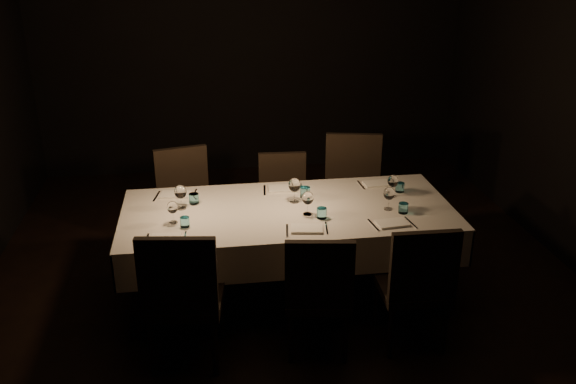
{
  "coord_description": "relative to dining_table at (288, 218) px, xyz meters",
  "views": [
    {
      "loc": [
        -0.61,
        -4.2,
        2.68
      ],
      "look_at": [
        0.0,
        0.0,
        0.9
      ],
      "focal_mm": 38.0,
      "sensor_mm": 36.0,
      "label": 1
    }
  ],
  "objects": [
    {
      "name": "place_setting_far_left",
      "position": [
        -0.8,
        0.22,
        0.15
      ],
      "size": [
        0.36,
        0.41,
        0.19
      ],
      "rotation": [
        0.0,
        0.0,
        -0.19
      ],
      "color": "silver",
      "rests_on": "dining_table"
    },
    {
      "name": "chair_far_right",
      "position": [
        0.7,
        0.76,
        -0.12
      ],
      "size": [
        0.6,
        0.6,
        1.05
      ],
      "rotation": [
        0.0,
        0.0,
        -0.2
      ],
      "color": "black",
      "rests_on": "ground"
    },
    {
      "name": "place_setting_near_right",
      "position": [
        0.76,
        -0.22,
        0.15
      ],
      "size": [
        0.34,
        0.4,
        0.18
      ],
      "rotation": [
        0.0,
        0.0,
        0.13
      ],
      "color": "silver",
      "rests_on": "dining_table"
    },
    {
      "name": "place_setting_far_center",
      "position": [
        0.07,
        0.22,
        0.15
      ],
      "size": [
        0.36,
        0.42,
        0.2
      ],
      "rotation": [
        0.0,
        0.0,
        -0.1
      ],
      "color": "silver",
      "rests_on": "dining_table"
    },
    {
      "name": "room",
      "position": [
        0.0,
        0.0,
        0.81
      ],
      "size": [
        5.01,
        6.01,
        3.01
      ],
      "color": "black",
      "rests_on": "ground"
    },
    {
      "name": "place_setting_near_center",
      "position": [
        0.14,
        -0.22,
        0.15
      ],
      "size": [
        0.34,
        0.41,
        0.18
      ],
      "rotation": [
        0.0,
        0.0,
        -0.13
      ],
      "color": "silver",
      "rests_on": "dining_table"
    },
    {
      "name": "chair_near_right",
      "position": [
        0.77,
        -0.8,
        -0.16
      ],
      "size": [
        0.47,
        0.47,
        0.96
      ],
      "rotation": [
        0.0,
        0.0,
        3.12
      ],
      "color": "black",
      "rests_on": "ground"
    },
    {
      "name": "chair_near_center",
      "position": [
        0.09,
        -0.78,
        -0.17
      ],
      "size": [
        0.51,
        0.51,
        0.93
      ],
      "rotation": [
        0.0,
        0.0,
        2.99
      ],
      "color": "black",
      "rests_on": "ground"
    },
    {
      "name": "chair_near_left",
      "position": [
        -0.8,
        -0.77,
        -0.13
      ],
      "size": [
        0.55,
        0.55,
        1.02
      ],
      "rotation": [
        0.0,
        0.0,
        3.0
      ],
      "color": "black",
      "rests_on": "ground"
    },
    {
      "name": "chair_far_center",
      "position": [
        0.08,
        0.82,
        -0.19
      ],
      "size": [
        0.45,
        0.45,
        0.89
      ],
      "rotation": [
        0.0,
        0.0,
        -0.05
      ],
      "color": "black",
      "rests_on": "ground"
    },
    {
      "name": "place_setting_near_left",
      "position": [
        -0.85,
        -0.22,
        0.14
      ],
      "size": [
        0.31,
        0.39,
        0.17
      ],
      "rotation": [
        0.0,
        0.0,
        -0.07
      ],
      "color": "silver",
      "rests_on": "dining_table"
    },
    {
      "name": "dining_table",
      "position": [
        0.0,
        0.0,
        0.0
      ],
      "size": [
        2.52,
        1.12,
        0.76
      ],
      "color": "black",
      "rests_on": "ground"
    },
    {
      "name": "chair_far_left",
      "position": [
        -0.8,
        0.83,
        -0.15
      ],
      "size": [
        0.56,
        0.56,
        0.98
      ],
      "rotation": [
        0.0,
        0.0,
        0.22
      ],
      "color": "black",
      "rests_on": "ground"
    },
    {
      "name": "place_setting_far_right",
      "position": [
        0.87,
        0.22,
        0.15
      ],
      "size": [
        0.33,
        0.4,
        0.18
      ],
      "rotation": [
        0.0,
        0.0,
        0.05
      ],
      "color": "silver",
      "rests_on": "dining_table"
    }
  ]
}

